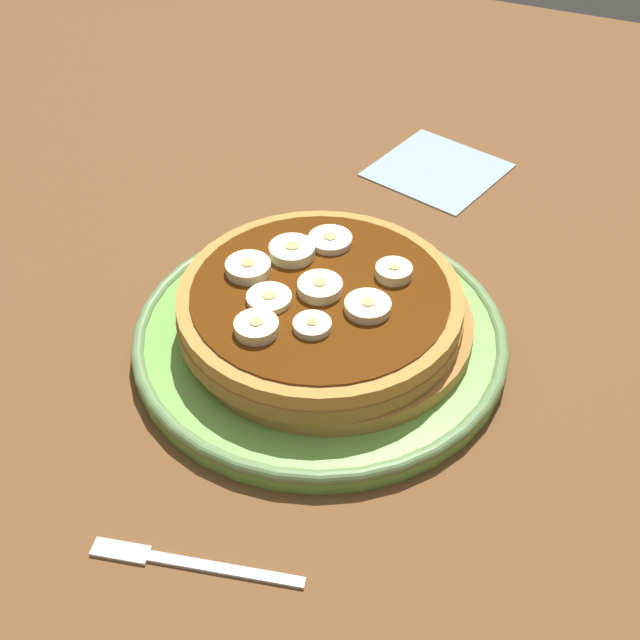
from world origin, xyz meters
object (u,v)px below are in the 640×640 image
banana_slice_2 (269,299)px  banana_slice_6 (330,241)px  banana_slice_0 (314,287)px  banana_slice_7 (256,328)px  napkin (438,169)px  plate (320,336)px  banana_slice_4 (368,307)px  banana_slice_3 (312,326)px  banana_slice_1 (292,251)px  banana_slice_5 (246,271)px  pancake_stack (323,312)px  banana_slice_8 (394,272)px  fork (183,561)px

banana_slice_2 → banana_slice_6: 8.06cm
banana_slice_0 → banana_slice_7: same height
banana_slice_0 → napkin: banana_slice_0 is taller
plate → banana_slice_6: banana_slice_6 is taller
banana_slice_7 → napkin: 33.10cm
plate → banana_slice_4: bearing=171.6°
banana_slice_3 → plate: bearing=-74.7°
banana_slice_1 → banana_slice_5: size_ratio=1.04×
banana_slice_1 → banana_slice_7: size_ratio=1.14×
pancake_stack → banana_slice_8: (-4.03, -3.64, 2.29)cm
banana_slice_4 → fork: banana_slice_4 is taller
banana_slice_2 → banana_slice_5: (2.79, -2.00, 0.17)cm
banana_slice_5 → napkin: banana_slice_5 is taller
banana_slice_0 → fork: bearing=91.0°
banana_slice_1 → banana_slice_6: banana_slice_1 is taller
banana_slice_6 → fork: banana_slice_6 is taller
plate → banana_slice_3: (-1.04, 3.78, 4.57)cm
pancake_stack → banana_slice_4: (-3.64, 0.64, 2.23)cm
pancake_stack → banana_slice_4: size_ratio=6.63×
banana_slice_5 → banana_slice_3: bearing=152.9°
plate → banana_slice_7: banana_slice_7 is taller
banana_slice_7 → pancake_stack: bearing=-113.7°
banana_slice_2 → banana_slice_8: (-7.12, -6.05, 0.17)cm
banana_slice_0 → banana_slice_5: 5.25cm
banana_slice_5 → banana_slice_8: bearing=-157.7°
banana_slice_8 → fork: banana_slice_8 is taller
banana_slice_4 → banana_slice_5: 9.52cm
pancake_stack → banana_slice_8: size_ratio=8.01×
banana_slice_1 → banana_slice_2: bearing=97.2°
banana_slice_7 → napkin: (-3.11, -32.49, -5.51)cm
pancake_stack → plate: bearing=20.1°
banana_slice_5 → banana_slice_6: (-4.14, -5.95, -0.13)cm
banana_slice_6 → pancake_stack: bearing=107.4°
pancake_stack → banana_slice_0: bearing=17.1°
banana_slice_4 → banana_slice_3: bearing=49.0°
pancake_stack → banana_slice_7: (2.47, 5.64, 2.30)cm
banana_slice_6 → banana_slice_2: bearing=80.4°
banana_slice_7 → banana_slice_2: bearing=-79.3°
banana_slice_5 → banana_slice_6: 7.25cm
banana_slice_4 → banana_slice_2: bearing=14.8°
banana_slice_5 → banana_slice_6: size_ratio=1.00×
banana_slice_7 → banana_slice_4: bearing=-140.7°
banana_slice_3 → pancake_stack: bearing=-77.7°
banana_slice_1 → pancake_stack: bearing=141.5°
pancake_stack → banana_slice_2: (3.09, 2.41, 2.12)cm
banana_slice_6 → banana_slice_8: bearing=161.8°
plate → banana_slice_8: (-4.23, -3.72, 4.71)cm
banana_slice_1 → banana_slice_0: bearing=134.5°
plate → banana_slice_0: bearing=15.8°
banana_slice_3 → banana_slice_6: bearing=-74.6°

